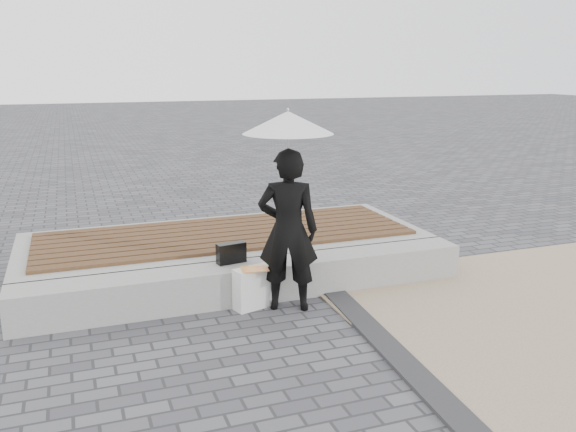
% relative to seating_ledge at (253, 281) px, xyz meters
% --- Properties ---
extents(ground, '(80.00, 80.00, 0.00)m').
position_rel_seating_ledge_xyz_m(ground, '(0.00, -1.60, -0.20)').
color(ground, '#505055').
rests_on(ground, ground).
extents(edging_band, '(0.61, 5.20, 0.04)m').
position_rel_seating_ledge_xyz_m(edging_band, '(0.75, -2.10, -0.18)').
color(edging_band, '#2C2C2F').
rests_on(edging_band, ground).
extents(seating_ledge, '(5.00, 0.45, 0.40)m').
position_rel_seating_ledge_xyz_m(seating_ledge, '(0.00, 0.00, 0.00)').
color(seating_ledge, '#9E9E99').
rests_on(seating_ledge, ground).
extents(timber_platform, '(5.00, 2.00, 0.40)m').
position_rel_seating_ledge_xyz_m(timber_platform, '(0.00, 1.20, 0.00)').
color(timber_platform, '#979894').
rests_on(timber_platform, ground).
extents(timber_decking, '(4.60, 1.60, 0.04)m').
position_rel_seating_ledge_xyz_m(timber_decking, '(0.00, 1.20, 0.22)').
color(timber_decking, brown).
rests_on(timber_decking, timber_platform).
extents(woman, '(0.73, 0.61, 1.69)m').
position_rel_seating_ledge_xyz_m(woman, '(0.26, -0.39, 0.65)').
color(woman, black).
rests_on(woman, ground).
extents(parasol, '(0.90, 0.90, 1.16)m').
position_rel_seating_ledge_xyz_m(parasol, '(0.26, -0.39, 1.74)').
color(parasol, silver).
rests_on(parasol, ground).
extents(handbag, '(0.33, 0.16, 0.22)m').
position_rel_seating_ledge_xyz_m(handbag, '(-0.22, 0.10, 0.31)').
color(handbag, black).
rests_on(handbag, seating_ledge).
extents(canvas_tote, '(0.45, 0.29, 0.44)m').
position_rel_seating_ledge_xyz_m(canvas_tote, '(-0.08, -0.26, 0.02)').
color(canvas_tote, silver).
rests_on(canvas_tote, ground).
extents(magazine, '(0.29, 0.22, 0.01)m').
position_rel_seating_ledge_xyz_m(magazine, '(-0.08, -0.31, 0.25)').
color(magazine, '#DE3442').
rests_on(magazine, canvas_tote).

